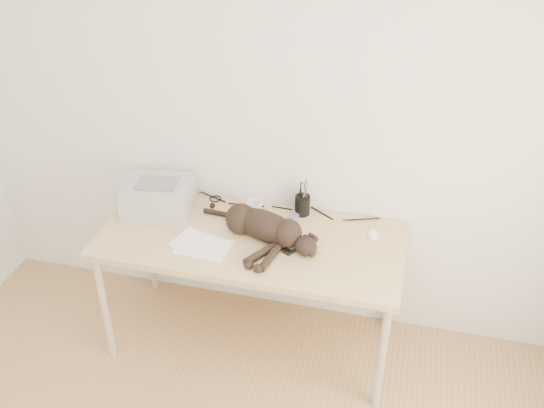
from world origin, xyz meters
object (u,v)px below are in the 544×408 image
(mug, at_px, (254,209))
(mouse, at_px, (373,233))
(cat, at_px, (262,226))
(printer, at_px, (159,197))
(pen_cup, at_px, (302,205))
(desk, at_px, (256,249))

(mug, distance_m, mouse, 0.66)
(cat, relative_size, mouse, 6.94)
(mug, bearing_deg, printer, -172.06)
(printer, height_order, pen_cup, pen_cup)
(printer, bearing_deg, mug, 7.94)
(desk, height_order, pen_cup, pen_cup)
(mug, xyz_separation_m, mouse, (0.66, -0.03, -0.03))
(cat, height_order, mouse, cat)
(desk, bearing_deg, cat, -52.26)
(printer, relative_size, mouse, 4.05)
(printer, bearing_deg, pen_cup, 10.96)
(pen_cup, bearing_deg, mouse, -15.44)
(cat, bearing_deg, printer, -172.11)
(cat, distance_m, mouse, 0.59)
(mouse, bearing_deg, mug, 167.99)
(desk, xyz_separation_m, mug, (-0.04, 0.13, 0.18))
(printer, height_order, cat, printer)
(printer, distance_m, mug, 0.54)
(mouse, bearing_deg, desk, 179.38)
(cat, bearing_deg, mouse, 35.22)
(printer, distance_m, pen_cup, 0.80)
(desk, relative_size, printer, 3.95)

